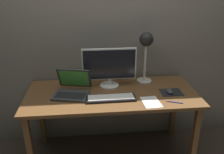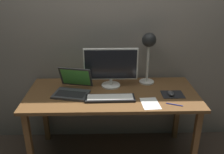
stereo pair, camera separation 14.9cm
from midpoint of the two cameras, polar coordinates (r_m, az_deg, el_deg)
The scene contains 10 objects.
back_wall at distance 2.46m, azimuth -2.77°, elevation 12.28°, with size 4.80×0.06×2.60m, color gray.
desk at distance 2.30m, azimuth -1.92°, elevation -5.51°, with size 1.60×0.70×0.74m.
monitor at distance 2.31m, azimuth -2.50°, elevation 2.57°, with size 0.52×0.18×0.39m.
keyboard_main at distance 2.14m, azimuth -2.27°, elevation -5.07°, with size 0.44×0.15×0.03m.
laptop at distance 2.26m, azimuth -11.25°, elevation -2.42°, with size 0.37×0.36×0.22m.
desk_lamp at distance 2.38m, azimuth 6.33°, elevation 7.46°, with size 0.15×0.15×0.52m.
mousepad at distance 2.31m, azimuth 12.13°, elevation -3.61°, with size 0.20×0.16×0.00m, color black.
mouse at distance 2.28m, azimuth 11.78°, elevation -3.38°, with size 0.06×0.10×0.03m, color #38383A.
paper_sheet_near_mouse at distance 2.11m, azimuth 7.29°, elevation -5.94°, with size 0.15×0.21×0.00m, color white.
pen at distance 2.14m, azimuth 12.81°, elevation -5.91°, with size 0.01×0.01×0.14m, color #2633A5.
Camera 1 is at (-0.20, -2.01, 1.75)m, focal length 38.43 mm.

